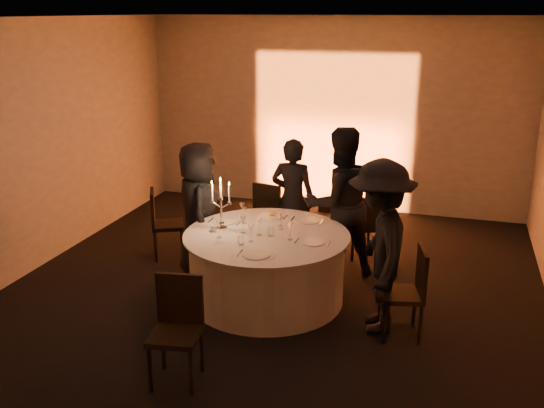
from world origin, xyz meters
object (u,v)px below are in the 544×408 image
(guest_right, at_px, (379,247))
(candelabra, at_px, (221,211))
(chair_front, at_px, (177,323))
(chair_back_left, at_px, (271,212))
(guest_back_right, at_px, (339,203))
(chair_left, at_px, (162,220))
(chair_back_right, at_px, (363,223))
(guest_back_left, at_px, (293,199))
(guest_left, at_px, (199,210))
(banquet_table, at_px, (267,267))
(coffee_cup, at_px, (214,229))
(chair_right, at_px, (409,288))

(guest_right, bearing_deg, candelabra, -111.75)
(chair_front, bearing_deg, guest_right, 33.14)
(chair_back_left, distance_m, candelabra, 1.49)
(chair_back_left, height_order, guest_back_right, guest_back_right)
(chair_left, bearing_deg, chair_back_left, -89.23)
(chair_back_right, xyz_separation_m, guest_back_left, (-0.88, -0.22, 0.31))
(chair_back_right, bearing_deg, chair_back_left, -24.78)
(chair_left, xyz_separation_m, chair_back_right, (2.48, 0.71, -0.03))
(chair_back_left, bearing_deg, guest_left, 72.95)
(guest_right, bearing_deg, chair_back_right, -179.33)
(guest_back_left, height_order, guest_back_right, guest_back_right)
(banquet_table, relative_size, chair_back_left, 1.93)
(chair_back_right, bearing_deg, guest_back_left, -13.44)
(chair_front, xyz_separation_m, coffee_cup, (-0.30, 1.57, 0.27))
(chair_back_right, distance_m, guest_back_right, 0.76)
(chair_back_right, bearing_deg, guest_left, 2.63)
(guest_back_right, height_order, candelabra, guest_back_right)
(chair_back_left, bearing_deg, chair_left, 41.50)
(chair_right, bearing_deg, guest_back_right, -156.58)
(guest_back_right, bearing_deg, chair_back_left, -62.54)
(chair_right, relative_size, guest_right, 0.52)
(guest_left, height_order, candelabra, guest_left)
(chair_left, xyz_separation_m, chair_back_left, (1.26, 0.66, 0.02))
(banquet_table, height_order, candelabra, candelabra)
(guest_left, relative_size, guest_right, 0.93)
(guest_left, bearing_deg, guest_right, -132.30)
(chair_right, distance_m, guest_left, 2.67)
(chair_front, distance_m, coffee_cup, 1.62)
(chair_front, bearing_deg, coffee_cup, 91.78)
(chair_right, height_order, guest_back_left, guest_back_left)
(candelabra, bearing_deg, guest_right, -9.32)
(chair_back_left, height_order, guest_left, guest_left)
(chair_back_left, height_order, guest_right, guest_right)
(chair_left, relative_size, guest_back_left, 0.58)
(chair_front, xyz_separation_m, guest_right, (1.52, 1.38, 0.35))
(chair_front, bearing_deg, chair_right, 26.39)
(chair_front, bearing_deg, candelabra, 89.29)
(guest_back_right, relative_size, candelabra, 3.05)
(banquet_table, distance_m, guest_back_right, 1.21)
(chair_back_right, relative_size, guest_right, 0.49)
(guest_left, bearing_deg, coffee_cup, -167.15)
(chair_back_left, relative_size, coffee_cup, 8.48)
(chair_right, xyz_separation_m, guest_back_right, (-0.94, 1.24, 0.39))
(chair_front, bearing_deg, chair_left, 110.54)
(chair_right, bearing_deg, chair_back_left, -146.15)
(chair_back_left, height_order, chair_back_right, chair_back_left)
(chair_left, height_order, chair_front, chair_front)
(chair_back_right, xyz_separation_m, guest_left, (-1.81, -1.04, 0.34))
(banquet_table, bearing_deg, guest_back_right, 55.55)
(chair_front, height_order, guest_left, guest_left)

